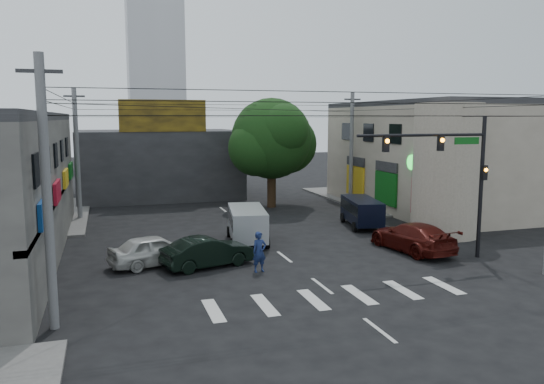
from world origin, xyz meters
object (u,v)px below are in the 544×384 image
white_compact (155,250)px  maroon_sedan (412,237)px  traffic_gantry (454,165)px  traffic_officer (259,252)px  utility_pole_near_left (47,195)px  street_tree (272,139)px  silver_minivan (247,226)px  utility_pole_far_left (77,154)px  utility_pole_far_right (351,149)px  navy_van (362,213)px  dark_sedan (208,252)px

white_compact → maroon_sedan: (13.43, -1.36, 0.03)m
traffic_gantry → traffic_officer: (-9.79, 0.85, -3.88)m
utility_pole_near_left → maroon_sedan: (17.43, 5.59, -3.81)m
utility_pole_near_left → street_tree: bearing=56.0°
silver_minivan → street_tree: bearing=-14.5°
white_compact → utility_pole_far_left: bearing=0.1°
utility_pole_near_left → traffic_officer: utility_pole_near_left is taller
utility_pole_far_right → navy_van: 9.53m
traffic_gantry → street_tree: bearing=102.0°
street_tree → utility_pole_far_left: size_ratio=0.95×
utility_pole_far_right → maroon_sedan: 15.80m
utility_pole_far_left → utility_pole_near_left: bearing=-90.0°
utility_pole_far_right → white_compact: bearing=-141.4°
utility_pole_far_right → navy_van: utility_pole_far_right is taller
utility_pole_far_left → silver_minivan: size_ratio=1.89×
traffic_gantry → utility_pole_near_left: (-18.32, -3.50, -0.23)m
traffic_gantry → traffic_officer: 10.56m
dark_sedan → traffic_officer: bearing=-141.7°
utility_pole_near_left → utility_pole_far_left: 20.50m
maroon_sedan → utility_pole_far_right: bearing=-110.8°
traffic_officer → silver_minivan: bearing=71.4°
dark_sedan → white_compact: white_compact is taller
utility_pole_far_left → white_compact: 14.64m
white_compact → navy_van: navy_van is taller
street_tree → silver_minivan: street_tree is taller
utility_pole_near_left → utility_pole_far_right: size_ratio=1.00×
utility_pole_far_right → navy_van: size_ratio=1.89×
utility_pole_far_left → white_compact: (4.00, -13.55, -3.85)m
traffic_gantry → maroon_sedan: 4.64m
utility_pole_far_left → traffic_officer: 18.63m
utility_pole_far_left → dark_sedan: bearing=-66.3°
navy_van → maroon_sedan: bearing=-172.0°
utility_pole_far_right → maroon_sedan: utility_pole_far_right is taller
silver_minivan → traffic_officer: 5.94m
utility_pole_far_left → white_compact: bearing=-73.6°
utility_pole_far_right → traffic_officer: 20.72m
utility_pole_far_left → navy_van: size_ratio=1.89×
utility_pole_near_left → white_compact: (4.00, 6.95, -3.85)m
street_tree → utility_pole_near_left: 25.95m
utility_pole_far_right → dark_sedan: (-14.59, -14.62, -3.87)m
navy_van → traffic_officer: (-9.31, -7.94, 0.03)m
utility_pole_far_right → silver_minivan: size_ratio=1.89×
utility_pole_far_right → utility_pole_far_left: bearing=180.0°
silver_minivan → navy_van: (8.34, 2.08, -0.07)m
street_tree → maroon_sedan: (2.93, -15.91, -4.69)m
street_tree → traffic_gantry: size_ratio=1.21×
utility_pole_far_left → dark_sedan: utility_pole_far_left is taller
street_tree → utility_pole_near_left: utility_pole_near_left is taller
utility_pole_near_left → maroon_sedan: 18.70m
utility_pole_near_left → navy_van: utility_pole_near_left is taller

